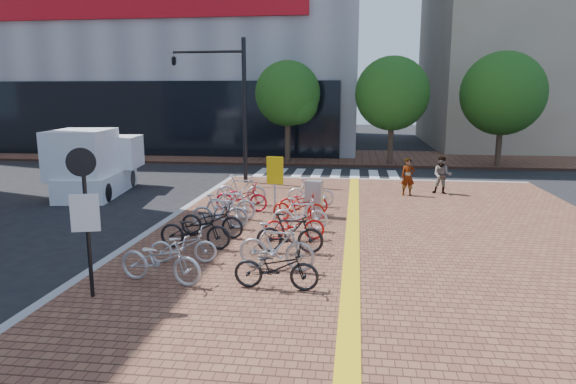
# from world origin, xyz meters

# --- Properties ---
(ground) EXTENTS (120.00, 120.00, 0.00)m
(ground) POSITION_xyz_m (0.00, 0.00, 0.00)
(ground) COLOR black
(ground) RESTS_ON ground
(sidewalk) EXTENTS (14.00, 34.00, 0.15)m
(sidewalk) POSITION_xyz_m (3.00, -5.00, 0.07)
(sidewalk) COLOR brown
(sidewalk) RESTS_ON ground
(tactile_strip) EXTENTS (0.40, 34.00, 0.01)m
(tactile_strip) POSITION_xyz_m (2.00, -5.00, 0.16)
(tactile_strip) COLOR gold
(tactile_strip) RESTS_ON sidewalk
(kerb_west) EXTENTS (0.25, 34.00, 0.15)m
(kerb_west) POSITION_xyz_m (-4.00, -5.00, 0.08)
(kerb_west) COLOR gray
(kerb_west) RESTS_ON ground
(kerb_north) EXTENTS (14.00, 0.25, 0.15)m
(kerb_north) POSITION_xyz_m (3.00, 12.00, 0.08)
(kerb_north) COLOR gray
(kerb_north) RESTS_ON ground
(far_sidewalk) EXTENTS (70.00, 8.00, 0.15)m
(far_sidewalk) POSITION_xyz_m (0.00, 21.00, 0.07)
(far_sidewalk) COLOR brown
(far_sidewalk) RESTS_ON ground
(building_beige) EXTENTS (20.00, 18.00, 18.00)m
(building_beige) POSITION_xyz_m (18.00, 32.00, 9.00)
(building_beige) COLOR gray
(building_beige) RESTS_ON ground
(crosswalk) EXTENTS (7.50, 4.00, 0.01)m
(crosswalk) POSITION_xyz_m (0.50, 14.00, 0.01)
(crosswalk) COLOR silver
(crosswalk) RESTS_ON ground
(street_trees) EXTENTS (16.20, 4.60, 6.35)m
(street_trees) POSITION_xyz_m (5.04, 17.45, 4.10)
(street_trees) COLOR #38281E
(street_trees) RESTS_ON far_sidewalk
(bike_0) EXTENTS (2.04, 1.04, 1.02)m
(bike_0) POSITION_xyz_m (-2.06, -2.57, 0.66)
(bike_0) COLOR silver
(bike_0) RESTS_ON sidewalk
(bike_1) EXTENTS (1.68, 0.81, 0.84)m
(bike_1) POSITION_xyz_m (-2.03, -1.20, 0.57)
(bike_1) COLOR silver
(bike_1) RESTS_ON sidewalk
(bike_2) EXTENTS (1.94, 0.73, 1.01)m
(bike_2) POSITION_xyz_m (-2.10, -0.03, 0.65)
(bike_2) COLOR black
(bike_2) RESTS_ON sidewalk
(bike_3) EXTENTS (1.92, 0.82, 0.98)m
(bike_3) POSITION_xyz_m (-1.97, 1.09, 0.64)
(bike_3) COLOR black
(bike_3) RESTS_ON sidewalk
(bike_4) EXTENTS (1.75, 0.52, 1.05)m
(bike_4) POSITION_xyz_m (-2.00, 2.06, 0.67)
(bike_4) COLOR silver
(bike_4) RESTS_ON sidewalk
(bike_5) EXTENTS (1.73, 0.67, 1.02)m
(bike_5) POSITION_xyz_m (-1.96, 3.31, 0.66)
(bike_5) COLOR white
(bike_5) RESTS_ON sidewalk
(bike_6) EXTENTS (1.86, 0.71, 0.97)m
(bike_6) POSITION_xyz_m (-1.88, 4.48, 0.63)
(bike_6) COLOR red
(bike_6) RESTS_ON sidewalk
(bike_7) EXTENTS (1.88, 0.64, 1.11)m
(bike_7) POSITION_xyz_m (-2.12, 5.48, 0.71)
(bike_7) COLOR #B6B6BB
(bike_7) RESTS_ON sidewalk
(bike_8) EXTENTS (1.81, 0.67, 0.94)m
(bike_8) POSITION_xyz_m (0.46, -2.59, 0.62)
(bike_8) COLOR black
(bike_8) RESTS_ON sidewalk
(bike_9) EXTENTS (1.90, 0.80, 1.11)m
(bike_9) POSITION_xyz_m (0.28, -1.41, 0.70)
(bike_9) COLOR #A2A2A6
(bike_9) RESTS_ON sidewalk
(bike_10) EXTENTS (1.75, 0.56, 1.04)m
(bike_10) POSITION_xyz_m (0.42, -0.10, 0.67)
(bike_10) COLOR black
(bike_10) RESTS_ON sidewalk
(bike_11) EXTENTS (1.78, 0.91, 0.89)m
(bike_11) POSITION_xyz_m (0.38, 1.12, 0.59)
(bike_11) COLOR red
(bike_11) RESTS_ON sidewalk
(bike_12) EXTENTS (1.68, 0.53, 1.00)m
(bike_12) POSITION_xyz_m (0.44, 2.12, 0.65)
(bike_12) COLOR silver
(bike_12) RESTS_ON sidewalk
(bike_13) EXTENTS (1.70, 0.62, 0.89)m
(bike_13) POSITION_xyz_m (0.26, 3.38, 0.59)
(bike_13) COLOR #B4170C
(bike_13) RESTS_ON sidewalk
(bike_14) EXTENTS (1.75, 0.89, 0.88)m
(bike_14) POSITION_xyz_m (0.32, 4.26, 0.59)
(bike_14) COLOR red
(bike_14) RESTS_ON sidewalk
(bike_15) EXTENTS (1.72, 0.56, 1.02)m
(bike_15) POSITION_xyz_m (0.44, 5.51, 0.66)
(bike_15) COLOR silver
(bike_15) RESTS_ON sidewalk
(pedestrian_a) EXTENTS (0.59, 0.42, 1.50)m
(pedestrian_a) POSITION_xyz_m (4.13, 8.09, 0.90)
(pedestrian_a) COLOR gray
(pedestrian_a) RESTS_ON sidewalk
(pedestrian_b) EXTENTS (0.87, 0.76, 1.54)m
(pedestrian_b) POSITION_xyz_m (5.54, 8.62, 0.92)
(pedestrian_b) COLOR #494D5C
(pedestrian_b) RESTS_ON sidewalk
(utility_box) EXTENTS (0.61, 0.48, 1.20)m
(utility_box) POSITION_xyz_m (0.69, 4.03, 0.75)
(utility_box) COLOR #A6A6AA
(utility_box) RESTS_ON sidewalk
(yellow_sign) EXTENTS (0.55, 0.18, 2.05)m
(yellow_sign) POSITION_xyz_m (-0.53, 3.44, 1.57)
(yellow_sign) COLOR #B7B7BC
(yellow_sign) RESTS_ON sidewalk
(notice_sign) EXTENTS (0.54, 0.21, 3.01)m
(notice_sign) POSITION_xyz_m (-3.15, -3.52, 2.05)
(notice_sign) COLOR black
(notice_sign) RESTS_ON sidewalk
(traffic_light_pole) EXTENTS (3.48, 1.34, 6.47)m
(traffic_light_pole) POSITION_xyz_m (-4.50, 10.35, 4.62)
(traffic_light_pole) COLOR black
(traffic_light_pole) RESTS_ON sidewalk
(box_truck) EXTENTS (2.75, 5.02, 2.76)m
(box_truck) POSITION_xyz_m (-8.75, 7.38, 1.30)
(box_truck) COLOR white
(box_truck) RESTS_ON ground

